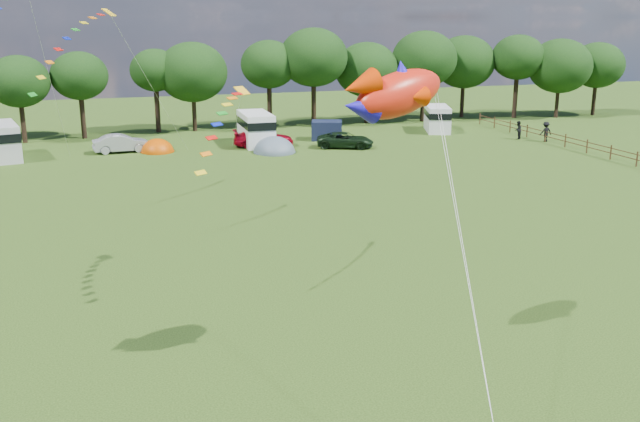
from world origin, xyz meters
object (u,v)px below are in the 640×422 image
object	(u,v)px
campervan_b	(1,140)
tent_orange	(158,152)
campervan_c	(256,128)
car_c	(263,138)
car_b	(121,143)
fish_kite	(392,94)
campervan_d	(437,118)
walker_a	(518,130)
tent_greyblue	(274,152)
walker_b	(546,132)
car_d	(345,140)

from	to	relation	value
campervan_b	tent_orange	xyz separation A→B (m)	(12.45, -0.60, -1.56)
campervan_c	car_c	bearing A→B (deg)	-156.92
car_b	fish_kite	xyz separation A→B (m)	(6.43, -43.31, 8.30)
car_b	tent_orange	xyz separation A→B (m)	(2.96, -0.70, -0.76)
campervan_d	walker_a	distance (m)	8.54
car_c	tent_orange	bearing A→B (deg)	95.97
tent_orange	fish_kite	size ratio (longest dim) A/B	0.81
tent_orange	fish_kite	xyz separation A→B (m)	(3.47, -42.61, 9.06)
campervan_d	walker_a	xyz separation A→B (m)	(5.09, -6.84, -0.50)
campervan_c	campervan_d	distance (m)	19.53
tent_orange	tent_greyblue	bearing A→B (deg)	-19.06
tent_greyblue	campervan_c	bearing A→B (deg)	98.79
tent_greyblue	walker_b	world-z (taller)	walker_b
campervan_b	campervan_c	distance (m)	21.41
car_c	campervan_c	bearing A→B (deg)	28.43
campervan_c	walker_b	distance (m)	27.04
fish_kite	walker_b	distance (m)	49.33
fish_kite	car_c	bearing A→B (deg)	66.19
walker_a	car_b	bearing A→B (deg)	-48.28
car_d	campervan_c	size ratio (longest dim) A/B	0.85
car_d	tent_orange	xyz separation A→B (m)	(-16.18, 3.09, -0.68)
campervan_b	campervan_c	size ratio (longest dim) A/B	1.06
campervan_b	campervan_c	world-z (taller)	campervan_b
fish_kite	campervan_d	bearing A→B (deg)	45.57
car_d	tent_orange	distance (m)	16.49
campervan_c	walker_a	world-z (taller)	campervan_c
car_d	walker_b	size ratio (longest dim) A/B	2.72
campervan_c	tent_orange	distance (m)	9.14
campervan_c	walker_b	size ratio (longest dim) A/B	3.21
fish_kite	walker_a	world-z (taller)	fish_kite
tent_orange	tent_greyblue	size ratio (longest dim) A/B	0.78
fish_kite	walker_a	size ratio (longest dim) A/B	2.24
campervan_b	campervan_d	bearing A→B (deg)	-97.75
car_c	tent_greyblue	bearing A→B (deg)	-168.85
tent_greyblue	walker_b	size ratio (longest dim) A/B	2.14
campervan_b	campervan_d	xyz separation A→B (m)	(40.82, 2.52, -0.20)
car_b	walker_a	distance (m)	36.68
car_b	walker_b	xyz separation A→B (m)	(38.12, -6.39, 0.16)
campervan_d	walker_a	bearing A→B (deg)	-123.43
car_d	campervan_c	world-z (taller)	campervan_c
campervan_d	tent_greyblue	bearing A→B (deg)	128.90
campervan_c	campervan_b	bearing A→B (deg)	92.50
tent_orange	car_c	bearing A→B (deg)	-1.04
car_b	fish_kite	bearing A→B (deg)	-175.68
campervan_c	tent_greyblue	bearing A→B (deg)	-169.56
car_b	car_d	distance (m)	19.51
fish_kite	walker_a	xyz separation A→B (m)	(29.98, 38.90, -8.21)
car_b	car_c	bearing A→B (deg)	-98.13
car_c	walker_a	world-z (taller)	walker_a
car_c	campervan_c	xyz separation A→B (m)	(-0.43, 1.09, 0.79)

